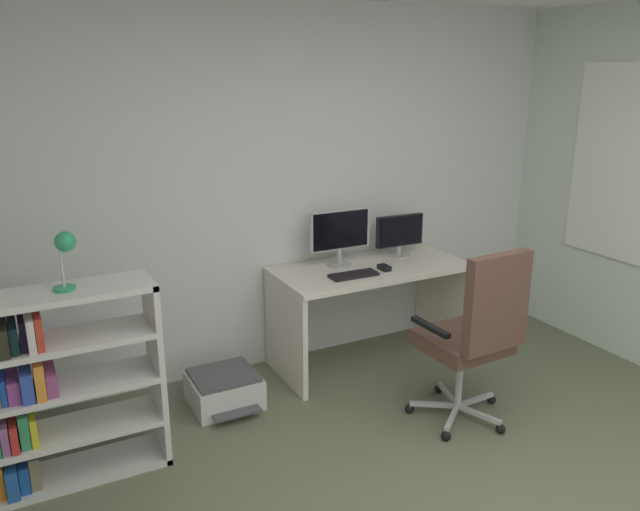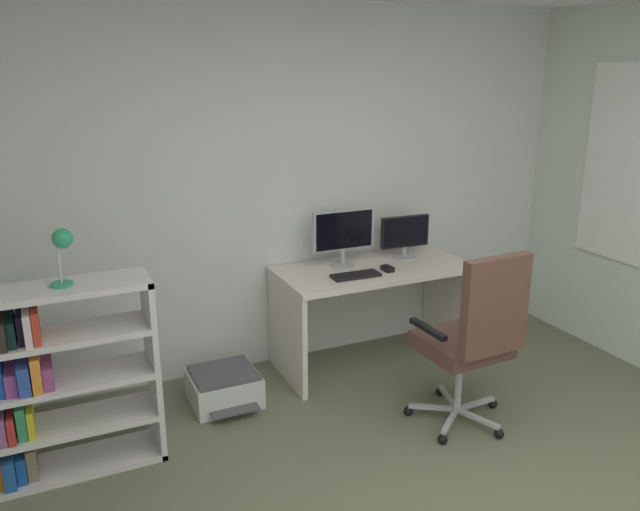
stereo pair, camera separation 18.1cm
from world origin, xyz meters
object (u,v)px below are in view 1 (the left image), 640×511
desk (370,293)px  printer (224,389)px  office_chair (475,330)px  monitor_secondary (399,233)px  desk_lamp (65,249)px  keyboard (354,275)px  computer_mouse (384,268)px  monitor_main (340,232)px  bookshelf (49,390)px

desk → printer: size_ratio=2.86×
office_chair → monitor_secondary: bearing=78.6°
monitor_secondary → printer: bearing=-171.2°
office_chair → desk_lamp: (-2.16, 0.59, 0.64)m
keyboard → desk_lamp: size_ratio=1.14×
monitor_secondary → office_chair: size_ratio=0.34×
computer_mouse → desk: bearing=107.4°
computer_mouse → desk_lamp: 2.19m
office_chair → printer: size_ratio=2.33×
computer_mouse → desk_lamp: size_ratio=0.33×
monitor_secondary → computer_mouse: bearing=-140.1°
monitor_main → desk_lamp: (-1.87, -0.57, 0.27)m
keyboard → computer_mouse: (0.26, 0.02, 0.01)m
computer_mouse → desk_lamp: desk_lamp is taller
keyboard → monitor_secondary: bearing=27.2°
bookshelf → computer_mouse: bearing=8.3°
monitor_secondary → desk_lamp: 2.48m
desk → keyboard: 0.34m
keyboard → desk: bearing=34.1°
computer_mouse → bookshelf: bearing=-173.3°
office_chair → keyboard: bearing=109.4°
computer_mouse → printer: (-1.22, 0.01, -0.66)m
monitor_secondary → keyboard: monitor_secondary is taller
monitor_secondary → keyboard: (-0.55, -0.26, -0.17)m
desk → desk_lamp: bearing=-167.7°
desk_lamp → printer: 1.50m
keyboard → desk_lamp: 1.94m
bookshelf → printer: 1.18m
monitor_main → computer_mouse: bearing=-45.7°
printer → office_chair: bearing=-36.0°
printer → monitor_secondary: bearing=8.8°
bookshelf → office_chair: bearing=-14.3°
computer_mouse → printer: bearing=178.2°
desk_lamp → keyboard: bearing=9.5°
monitor_secondary → office_chair: 1.22m
desk_lamp → printer: size_ratio=0.61×
office_chair → desk: bearing=95.2°
monitor_main → printer: 1.35m
bookshelf → printer: size_ratio=2.17×
monitor_secondary → bookshelf: size_ratio=0.37×
desk → keyboard: bearing=-147.8°
bookshelf → monitor_secondary: bearing=12.6°
keyboard → office_chair: 0.96m
bookshelf → desk: bearing=11.4°
bookshelf → printer: (1.05, 0.34, -0.43)m
monitor_secondary → printer: 1.73m
desk → office_chair: size_ratio=1.23×
monitor_secondary → office_chair: office_chair is taller
printer → monitor_main: bearing=13.3°
monitor_main → computer_mouse: size_ratio=4.69×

